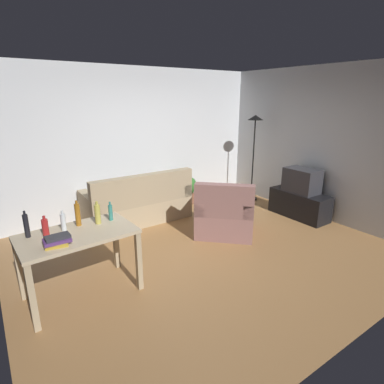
{
  "coord_description": "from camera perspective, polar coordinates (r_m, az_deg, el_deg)",
  "views": [
    {
      "loc": [
        -2.5,
        -3.29,
        2.17
      ],
      "look_at": [
        0.1,
        0.5,
        0.75
      ],
      "focal_mm": 29.0,
      "sensor_mm": 36.0,
      "label": 1
    }
  ],
  "objects": [
    {
      "name": "potted_plant",
      "position": [
        6.51,
        -0.67,
        0.73
      ],
      "size": [
        0.36,
        0.36,
        0.57
      ],
      "color": "brown",
      "rests_on": "ground_plane"
    },
    {
      "name": "bottle_squat",
      "position": [
        3.73,
        -16.98,
        -3.84
      ],
      "size": [
        0.07,
        0.07,
        0.27
      ],
      "color": "#BCB24C",
      "rests_on": "desk"
    },
    {
      "name": "bottle_clear",
      "position": [
        3.67,
        -22.59,
        -5.1
      ],
      "size": [
        0.05,
        0.05,
        0.23
      ],
      "color": "silver",
      "rests_on": "desk"
    },
    {
      "name": "armchair",
      "position": [
        5.08,
        6.03,
        -4.27
      ],
      "size": [
        1.23,
        1.23,
        0.92
      ],
      "rotation": [
        0.0,
        0.0,
        2.37
      ],
      "color": "#996B66",
      "rests_on": "ground_plane"
    },
    {
      "name": "bottle_red",
      "position": [
        3.6,
        -25.37,
        -5.9
      ],
      "size": [
        0.07,
        0.07,
        0.23
      ],
      "color": "#AD2323",
      "rests_on": "desk"
    },
    {
      "name": "wall_right",
      "position": [
        6.12,
        22.75,
        8.15
      ],
      "size": [
        0.1,
        4.4,
        2.7
      ],
      "primitive_type": "cube",
      "color": "silver",
      "rests_on": "ground_plane"
    },
    {
      "name": "bottle_amber",
      "position": [
        3.74,
        -20.28,
        -3.88
      ],
      "size": [
        0.06,
        0.06,
        0.3
      ],
      "color": "#9E6019",
      "rests_on": "desk"
    },
    {
      "name": "bottle_dark",
      "position": [
        3.65,
        -28.16,
        -5.46
      ],
      "size": [
        0.05,
        0.05,
        0.29
      ],
      "color": "black",
      "rests_on": "desk"
    },
    {
      "name": "couch",
      "position": [
        5.66,
        -9.82,
        -2.33
      ],
      "size": [
        1.84,
        0.84,
        0.92
      ],
      "rotation": [
        0.0,
        0.0,
        3.14
      ],
      "color": "tan",
      "rests_on": "ground_plane"
    },
    {
      "name": "tv",
      "position": [
        6.01,
        19.56,
        2.0
      ],
      "size": [
        0.41,
        0.6,
        0.44
      ],
      "rotation": [
        0.0,
        0.0,
        1.57
      ],
      "color": "#2D2D33",
      "rests_on": "tv_stand"
    },
    {
      "name": "bottle_tall",
      "position": [
        3.79,
        -14.75,
        -3.63
      ],
      "size": [
        0.05,
        0.05,
        0.23
      ],
      "color": "teal",
      "rests_on": "desk"
    },
    {
      "name": "wall_rear",
      "position": [
        6.09,
        -10.0,
        9.16
      ],
      "size": [
        5.2,
        0.1,
        2.7
      ],
      "primitive_type": "cube",
      "color": "silver",
      "rests_on": "ground_plane"
    },
    {
      "name": "tv_stand",
      "position": [
        6.14,
        19.11,
        -2.15
      ],
      "size": [
        0.44,
        1.1,
        0.48
      ],
      "rotation": [
        0.0,
        0.0,
        1.57
      ],
      "color": "black",
      "rests_on": "ground_plane"
    },
    {
      "name": "ground_plane",
      "position": [
        4.67,
        2.5,
        -10.67
      ],
      "size": [
        5.2,
        4.4,
        0.02
      ],
      "primitive_type": "cube",
      "color": "#9E7042"
    },
    {
      "name": "desk",
      "position": [
        3.64,
        -20.22,
        -8.62
      ],
      "size": [
        1.24,
        0.77,
        0.76
      ],
      "rotation": [
        0.0,
        0.0,
        0.06
      ],
      "color": "#C6B28E",
      "rests_on": "ground_plane"
    },
    {
      "name": "book_stack",
      "position": [
        3.36,
        -23.56,
        -8.2
      ],
      "size": [
        0.26,
        0.18,
        0.1
      ],
      "color": "#B7932D",
      "rests_on": "desk"
    },
    {
      "name": "torchiere_lamp",
      "position": [
        6.67,
        11.43,
        10.31
      ],
      "size": [
        0.32,
        0.32,
        1.81
      ],
      "color": "black",
      "rests_on": "ground_plane"
    }
  ]
}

